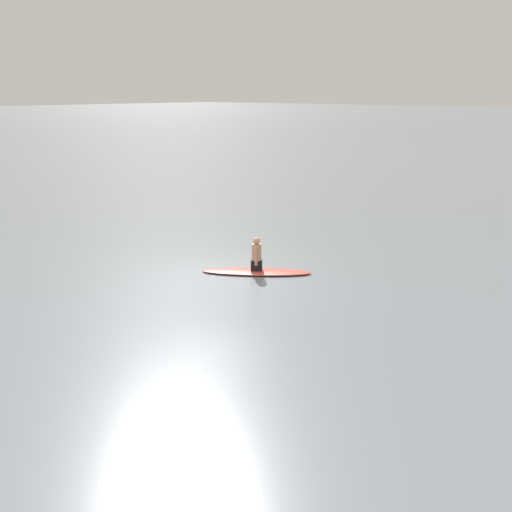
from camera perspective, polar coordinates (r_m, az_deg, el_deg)
ground_plane at (r=17.35m, az=-3.52°, el=-1.94°), size 400.00×400.00×0.00m
surfboard at (r=17.60m, az=0.05°, el=-1.49°), size 2.55×3.06×0.10m
person_paddler at (r=17.46m, az=0.05°, el=0.05°), size 0.40×0.42×0.98m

